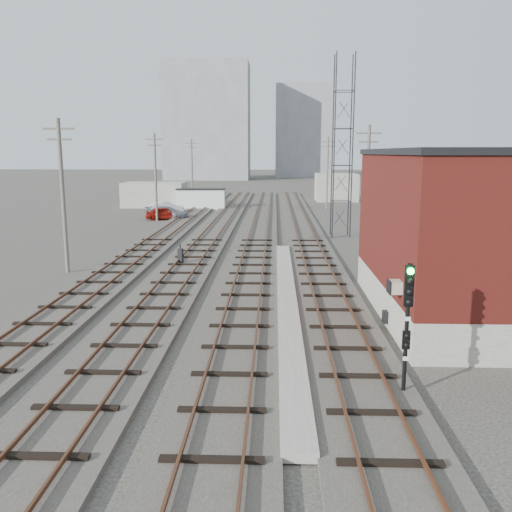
{
  "coord_description": "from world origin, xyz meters",
  "views": [
    {
      "loc": [
        -0.11,
        -11.29,
        7.06
      ],
      "look_at": [
        -0.99,
        14.07,
        2.2
      ],
      "focal_mm": 38.0,
      "sensor_mm": 36.0,
      "label": 1
    }
  ],
  "objects_px": {
    "switch_stand": "(180,256)",
    "car_red": "(165,213)",
    "car_grey": "(167,213)",
    "site_trailer": "(201,199)",
    "signal_mast": "(407,320)",
    "car_silver": "(166,208)"
  },
  "relations": [
    {
      "from": "switch_stand",
      "to": "car_grey",
      "type": "relative_size",
      "value": 0.28
    },
    {
      "from": "signal_mast",
      "to": "car_red",
      "type": "xyz_separation_m",
      "value": [
        -15.59,
        42.28,
        -1.66
      ]
    },
    {
      "from": "car_grey",
      "to": "signal_mast",
      "type": "bearing_deg",
      "value": -151.99
    },
    {
      "from": "signal_mast",
      "to": "car_red",
      "type": "bearing_deg",
      "value": 110.25
    },
    {
      "from": "car_red",
      "to": "site_trailer",
      "type": "bearing_deg",
      "value": -26.58
    },
    {
      "from": "switch_stand",
      "to": "site_trailer",
      "type": "bearing_deg",
      "value": 107.74
    },
    {
      "from": "car_red",
      "to": "car_silver",
      "type": "xyz_separation_m",
      "value": [
        -0.94,
        5.67,
        0.0
      ]
    },
    {
      "from": "switch_stand",
      "to": "car_grey",
      "type": "distance_m",
      "value": 24.92
    },
    {
      "from": "signal_mast",
      "to": "switch_stand",
      "type": "relative_size",
      "value": 3.09
    },
    {
      "from": "car_red",
      "to": "car_grey",
      "type": "bearing_deg",
      "value": -38.65
    },
    {
      "from": "signal_mast",
      "to": "car_grey",
      "type": "xyz_separation_m",
      "value": [
        -15.38,
        42.74,
        -1.67
      ]
    },
    {
      "from": "car_red",
      "to": "car_grey",
      "type": "xyz_separation_m",
      "value": [
        0.21,
        0.46,
        -0.01
      ]
    },
    {
      "from": "site_trailer",
      "to": "car_silver",
      "type": "bearing_deg",
      "value": -124.59
    },
    {
      "from": "signal_mast",
      "to": "car_red",
      "type": "distance_m",
      "value": 45.09
    },
    {
      "from": "site_trailer",
      "to": "car_grey",
      "type": "bearing_deg",
      "value": -104.76
    },
    {
      "from": "switch_stand",
      "to": "car_red",
      "type": "bearing_deg",
      "value": 115.96
    },
    {
      "from": "site_trailer",
      "to": "car_red",
      "type": "relative_size",
      "value": 1.57
    },
    {
      "from": "car_red",
      "to": "car_silver",
      "type": "height_order",
      "value": "car_silver"
    },
    {
      "from": "signal_mast",
      "to": "car_grey",
      "type": "height_order",
      "value": "signal_mast"
    },
    {
      "from": "car_grey",
      "to": "site_trailer",
      "type": "bearing_deg",
      "value": -3.55
    },
    {
      "from": "car_silver",
      "to": "car_grey",
      "type": "height_order",
      "value": "car_silver"
    },
    {
      "from": "car_red",
      "to": "switch_stand",
      "type": "bearing_deg",
      "value": 179.49
    }
  ]
}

